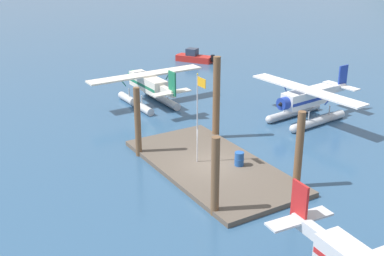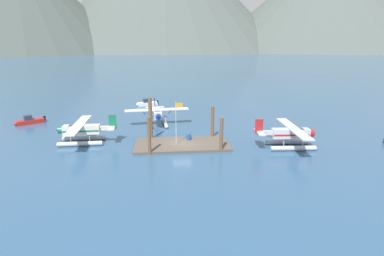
{
  "view_description": "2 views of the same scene",
  "coord_description": "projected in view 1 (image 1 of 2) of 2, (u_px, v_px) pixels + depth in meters",
  "views": [
    {
      "loc": [
        23.55,
        -15.68,
        13.69
      ],
      "look_at": [
        -2.42,
        0.02,
        1.91
      ],
      "focal_mm": 46.6,
      "sensor_mm": 36.0,
      "label": 1
    },
    {
      "loc": [
        -2.49,
        -38.79,
        13.3
      ],
      "look_at": [
        1.48,
        1.34,
        2.0
      ],
      "focal_mm": 28.72,
      "sensor_mm": 36.0,
      "label": 2
    }
  ],
  "objects": [
    {
      "name": "piling_near_right",
      "position": [
        215.0,
        177.0,
        25.35
      ],
      "size": [
        0.43,
        0.43,
        4.39
      ],
      "primitive_type": "cylinder",
      "color": "brown",
      "rests_on": "ground"
    },
    {
      "name": "fuel_drum",
      "position": [
        239.0,
        159.0,
        30.87
      ],
      "size": [
        0.62,
        0.62,
        0.88
      ],
      "color": "#1E4C99",
      "rests_on": "dock_platform"
    },
    {
      "name": "piling_far_left",
      "position": [
        216.0,
        98.0,
        35.05
      ],
      "size": [
        0.51,
        0.51,
        5.96
      ],
      "primitive_type": "cylinder",
      "color": "brown",
      "rests_on": "ground"
    },
    {
      "name": "dock_platform",
      "position": [
        212.0,
        166.0,
        31.25
      ],
      "size": [
        12.42,
        6.2,
        0.3
      ],
      "primitive_type": "cube",
      "color": "brown",
      "rests_on": "ground"
    },
    {
      "name": "ground_plane",
      "position": [
        212.0,
        168.0,
        31.31
      ],
      "size": [
        1200.0,
        1200.0,
        0.0
      ],
      "primitive_type": "plane",
      "color": "#2D5175"
    },
    {
      "name": "piling_far_right",
      "position": [
        299.0,
        150.0,
        28.24
      ],
      "size": [
        0.45,
        0.45,
        4.63
      ],
      "primitive_type": "cylinder",
      "color": "brown",
      "rests_on": "ground"
    },
    {
      "name": "boat_red_open_west",
      "position": [
        193.0,
        57.0,
        57.66
      ],
      "size": [
        4.32,
        3.59,
        1.5
      ],
      "color": "#B2231E",
      "rests_on": "ground"
    },
    {
      "name": "piling_near_left",
      "position": [
        138.0,
        122.0,
        32.31
      ],
      "size": [
        0.41,
        0.41,
        4.71
      ],
      "primitive_type": "cylinder",
      "color": "brown",
      "rests_on": "ground"
    },
    {
      "name": "seaplane_white_bow_left",
      "position": [
        307.0,
        102.0,
        38.82
      ],
      "size": [
        10.49,
        7.96,
        3.84
      ],
      "color": "#B7BABF",
      "rests_on": "ground"
    },
    {
      "name": "flagpole",
      "position": [
        198.0,
        108.0,
        30.15
      ],
      "size": [
        0.95,
        0.1,
        5.75
      ],
      "color": "silver",
      "rests_on": "dock_platform"
    },
    {
      "name": "seaplane_cream_port_fwd",
      "position": [
        148.0,
        87.0,
        42.57
      ],
      "size": [
        7.98,
        10.42,
        3.84
      ],
      "color": "#B7BABF",
      "rests_on": "ground"
    }
  ]
}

